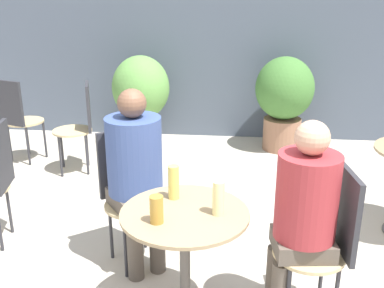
# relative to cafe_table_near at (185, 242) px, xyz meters

# --- Properties ---
(storefront_wall) EXTENTS (10.00, 0.06, 3.00)m
(storefront_wall) POSITION_rel_cafe_table_near_xyz_m (-0.03, 3.52, 0.98)
(storefront_wall) COLOR #4C5666
(storefront_wall) RESTS_ON ground_plane
(cafe_table_near) EXTENTS (0.71, 0.71, 0.71)m
(cafe_table_near) POSITION_rel_cafe_table_near_xyz_m (0.00, 0.00, 0.00)
(cafe_table_near) COLOR #514C47
(cafe_table_near) RESTS_ON ground_plane
(bistro_chair_0) EXTENTS (0.42, 0.41, 0.94)m
(bistro_chair_0) POSITION_rel_cafe_table_near_xyz_m (0.79, 0.09, 0.04)
(bistro_chair_0) COLOR tan
(bistro_chair_0) RESTS_ON ground_plane
(bistro_chair_1) EXTENTS (0.46, 0.47, 0.94)m
(bistro_chair_1) POSITION_rel_cafe_table_near_xyz_m (-0.47, 0.64, 0.04)
(bistro_chair_1) COLOR tan
(bistro_chair_1) RESTS_ON ground_plane
(bistro_chair_2) EXTENTS (0.43, 0.45, 0.94)m
(bistro_chair_2) POSITION_rel_cafe_table_near_xyz_m (-2.10, 2.33, 0.04)
(bistro_chair_2) COLOR tan
(bistro_chair_2) RESTS_ON ground_plane
(bistro_chair_3) EXTENTS (0.44, 0.43, 0.94)m
(bistro_chair_3) POSITION_rel_cafe_table_near_xyz_m (-1.33, 2.18, 0.04)
(bistro_chair_3) COLOR tan
(bistro_chair_3) RESTS_ON ground_plane
(seated_person_0) EXTENTS (0.36, 0.34, 1.22)m
(seated_person_0) POSITION_rel_cafe_table_near_xyz_m (0.64, 0.07, 0.20)
(seated_person_0) COLOR brown
(seated_person_0) RESTS_ON ground_plane
(seated_person_1) EXTENTS (0.45, 0.46, 1.27)m
(seated_person_1) POSITION_rel_cafe_table_near_xyz_m (-0.38, 0.52, 0.22)
(seated_person_1) COLOR brown
(seated_person_1) RESTS_ON ground_plane
(beer_glass_0) EXTENTS (0.07, 0.07, 0.15)m
(beer_glass_0) POSITION_rel_cafe_table_near_xyz_m (-0.13, -0.13, 0.26)
(beer_glass_0) COLOR #B28433
(beer_glass_0) RESTS_ON cafe_table_near
(beer_glass_1) EXTENTS (0.06, 0.06, 0.19)m
(beer_glass_1) POSITION_rel_cafe_table_near_xyz_m (0.18, -0.01, 0.28)
(beer_glass_1) COLOR beige
(beer_glass_1) RESTS_ON cafe_table_near
(beer_glass_2) EXTENTS (0.06, 0.06, 0.20)m
(beer_glass_2) POSITION_rel_cafe_table_near_xyz_m (-0.08, 0.16, 0.29)
(beer_glass_2) COLOR #DBC65B
(beer_glass_2) RESTS_ON cafe_table_near
(potted_plant_0) EXTENTS (0.68, 0.68, 1.11)m
(potted_plant_0) POSITION_rel_cafe_table_near_xyz_m (-0.87, 3.00, 0.12)
(potted_plant_0) COLOR slate
(potted_plant_0) RESTS_ON ground_plane
(potted_plant_1) EXTENTS (0.68, 0.68, 1.11)m
(potted_plant_1) POSITION_rel_cafe_table_near_xyz_m (0.82, 3.07, 0.12)
(potted_plant_1) COLOR #93664C
(potted_plant_1) RESTS_ON ground_plane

